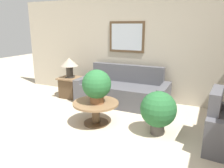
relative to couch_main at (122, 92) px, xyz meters
name	(u,v)px	position (x,y,z in m)	size (l,w,h in m)	color
ground_plane	(85,153)	(0.33, -2.30, -0.31)	(20.00, 20.00, 0.00)	#BCAD93
wall_back	(143,50)	(0.32, 0.58, 1.00)	(7.47, 0.09, 2.60)	#B2A893
couch_main	(122,92)	(0.00, 0.00, 0.00)	(2.27, 0.88, 0.94)	#4C4C51
coffee_table	(96,108)	(-0.02, -1.30, 0.02)	(0.90, 0.90, 0.45)	#4C3823
side_table	(70,87)	(-1.48, -0.10, -0.03)	(0.55, 0.55, 0.55)	#4C3823
table_lamp	(69,64)	(-1.48, -0.10, 0.61)	(0.47, 0.47, 0.53)	#2D2823
potted_plant_on_table	(97,85)	(0.02, -1.33, 0.50)	(0.56, 0.56, 0.65)	brown
potted_plant_floor	(158,110)	(1.19, -1.20, 0.14)	(0.64, 0.64, 0.79)	#4C4742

